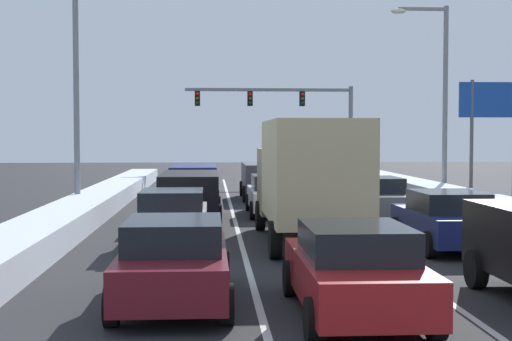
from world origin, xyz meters
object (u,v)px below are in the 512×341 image
at_px(sedan_gray_right_lane_third, 375,198).
at_px(sedan_red_center_lane_nearest, 354,270).
at_px(sedan_navy_right_lane_second, 446,219).
at_px(suv_black_left_lane_third, 190,192).
at_px(sedan_white_center_lane_third, 274,195).
at_px(traffic_light_gantry, 293,109).
at_px(street_lamp_right_mid, 438,86).
at_px(street_lamp_left_mid, 85,67).
at_px(roadside_sign_right, 493,113).
at_px(suv_navy_left_lane_fourth, 194,180).
at_px(sedan_green_right_lane_fourth, 346,186).
at_px(sedan_maroon_left_lane_nearest, 174,261).
at_px(sedan_silver_left_lane_second, 172,217).
at_px(suv_charcoal_center_lane_fourth, 264,177).
at_px(box_truck_center_lane_second, 309,175).

height_order(sedan_gray_right_lane_third, sedan_red_center_lane_nearest, same).
height_order(sedan_navy_right_lane_second, sedan_red_center_lane_nearest, same).
bearing_deg(suv_black_left_lane_third, sedan_white_center_lane_third, 29.83).
relative_size(traffic_light_gantry, street_lamp_right_mid, 1.24).
bearing_deg(street_lamp_left_mid, roadside_sign_right, 13.94).
height_order(sedan_gray_right_lane_third, suv_navy_left_lane_fourth, suv_navy_left_lane_fourth).
bearing_deg(sedan_navy_right_lane_second, traffic_light_gantry, 91.72).
xyz_separation_m(sedan_white_center_lane_third, traffic_light_gantry, (2.94, 20.33, 3.97)).
distance_m(sedan_green_right_lane_fourth, sedan_red_center_lane_nearest, 20.08).
height_order(street_lamp_right_mid, roadside_sign_right, street_lamp_right_mid).
relative_size(sedan_gray_right_lane_third, sedan_green_right_lane_fourth, 1.00).
distance_m(sedan_maroon_left_lane_nearest, street_lamp_left_mid, 16.77).
bearing_deg(sedan_green_right_lane_fourth, sedan_navy_right_lane_second, -88.65).
distance_m(suv_navy_left_lane_fourth, roadside_sign_right, 13.94).
relative_size(sedan_navy_right_lane_second, suv_navy_left_lane_fourth, 0.92).
height_order(sedan_navy_right_lane_second, sedan_silver_left_lane_second, same).
xyz_separation_m(sedan_gray_right_lane_third, roadside_sign_right, (7.07, 7.24, 3.25)).
height_order(sedan_red_center_lane_nearest, street_lamp_left_mid, street_lamp_left_mid).
bearing_deg(suv_black_left_lane_third, roadside_sign_right, 28.13).
distance_m(sedan_gray_right_lane_third, sedan_white_center_lane_third, 3.83).
height_order(suv_charcoal_center_lane_fourth, sedan_maroon_left_lane_nearest, suv_charcoal_center_lane_fourth).
height_order(box_truck_center_lane_second, sedan_maroon_left_lane_nearest, box_truck_center_lane_second).
bearing_deg(suv_black_left_lane_third, sedan_gray_right_lane_third, 0.21).
relative_size(sedan_gray_right_lane_third, suv_charcoal_center_lane_fourth, 0.92).
relative_size(suv_charcoal_center_lane_fourth, street_lamp_left_mid, 0.52).
height_order(sedan_gray_right_lane_third, suv_charcoal_center_lane_fourth, suv_charcoal_center_lane_fourth).
relative_size(box_truck_center_lane_second, roadside_sign_right, 1.31).
bearing_deg(sedan_red_center_lane_nearest, suv_black_left_lane_third, 102.69).
bearing_deg(suv_charcoal_center_lane_fourth, suv_black_left_lane_third, -110.08).
bearing_deg(roadside_sign_right, box_truck_center_lane_second, -128.36).
height_order(sedan_gray_right_lane_third, roadside_sign_right, roadside_sign_right).
distance_m(street_lamp_right_mid, roadside_sign_right, 2.83).
relative_size(suv_charcoal_center_lane_fourth, traffic_light_gantry, 0.45).
xyz_separation_m(sedan_navy_right_lane_second, suv_navy_left_lane_fourth, (-6.92, 13.32, 0.25)).
xyz_separation_m(sedan_gray_right_lane_third, suv_black_left_lane_third, (-6.51, -0.02, 0.25)).
height_order(sedan_gray_right_lane_third, traffic_light_gantry, traffic_light_gantry).
xyz_separation_m(sedan_maroon_left_lane_nearest, street_lamp_left_mid, (-4.15, 15.53, 4.80)).
bearing_deg(suv_navy_left_lane_fourth, traffic_light_gantry, 68.60).
height_order(suv_navy_left_lane_fourth, street_lamp_right_mid, street_lamp_right_mid).
distance_m(sedan_gray_right_lane_third, street_lamp_right_mid, 9.68).
xyz_separation_m(sedan_red_center_lane_nearest, traffic_light_gantry, (2.95, 35.79, 3.97)).
relative_size(traffic_light_gantry, roadside_sign_right, 1.99).
bearing_deg(roadside_sign_right, sedan_gray_right_lane_third, -134.35).
distance_m(sedan_red_center_lane_nearest, sedan_silver_left_lane_second, 8.61).
distance_m(sedan_maroon_left_lane_nearest, suv_black_left_lane_third, 12.65).
bearing_deg(sedan_gray_right_lane_third, sedan_green_right_lane_fourth, 89.14).
bearing_deg(sedan_silver_left_lane_second, sedan_maroon_left_lane_nearest, -86.72).
relative_size(suv_charcoal_center_lane_fourth, suv_black_left_lane_third, 1.00).
relative_size(sedan_red_center_lane_nearest, sedan_white_center_lane_third, 1.00).
bearing_deg(sedan_red_center_lane_nearest, sedan_silver_left_lane_second, 113.14).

